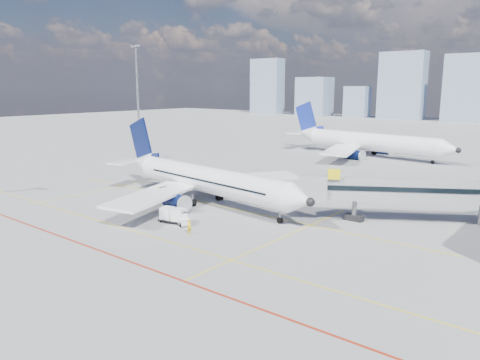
% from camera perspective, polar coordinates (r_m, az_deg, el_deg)
% --- Properties ---
extents(ground, '(420.00, 420.00, 0.00)m').
position_cam_1_polar(ground, '(56.18, -8.14, -4.70)').
color(ground, gray).
rests_on(ground, ground).
extents(apron_markings, '(90.00, 35.12, 0.01)m').
position_cam_1_polar(apron_markings, '(54.14, -11.59, -5.44)').
color(apron_markings, yellow).
rests_on(apron_markings, ground).
extents(jet_bridge, '(23.55, 15.78, 6.30)m').
position_cam_1_polar(jet_bridge, '(57.16, 21.55, -1.25)').
color(jet_bridge, '#9A9DA3').
rests_on(jet_bridge, ground).
extents(floodlight_mast_nw, '(3.20, 0.61, 25.45)m').
position_cam_1_polar(floodlight_mast_nw, '(121.85, -12.37, 10.20)').
color(floodlight_mast_nw, slate).
rests_on(floodlight_mast_nw, ground).
extents(main_aircraft, '(36.39, 31.62, 10.79)m').
position_cam_1_polar(main_aircraft, '(62.84, -4.56, 0.11)').
color(main_aircraft, white).
rests_on(main_aircraft, ground).
extents(second_aircraft, '(41.64, 36.13, 12.21)m').
position_cam_1_polar(second_aircraft, '(109.45, 15.00, 4.54)').
color(second_aircraft, white).
rests_on(second_aircraft, ground).
extents(baggage_tug, '(2.33, 1.94, 1.42)m').
position_cam_1_polar(baggage_tug, '(53.51, -7.03, -4.73)').
color(baggage_tug, white).
rests_on(baggage_tug, ground).
extents(cargo_dolly, '(3.40, 2.01, 1.75)m').
position_cam_1_polar(cargo_dolly, '(54.36, -8.18, -4.20)').
color(cargo_dolly, black).
rests_on(cargo_dolly, ground).
extents(belt_loader, '(6.62, 2.16, 2.67)m').
position_cam_1_polar(belt_loader, '(65.06, -11.45, -1.98)').
color(belt_loader, black).
rests_on(belt_loader, ground).
extents(ramp_worker, '(0.45, 0.65, 1.69)m').
position_cam_1_polar(ramp_worker, '(50.00, -6.21, -5.67)').
color(ramp_worker, yellow).
rests_on(ramp_worker, ground).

